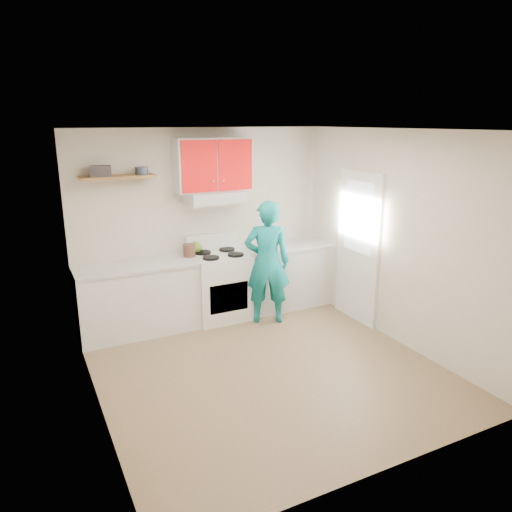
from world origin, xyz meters
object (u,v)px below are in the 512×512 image
stove (220,286)px  tin (141,171)px  crock (189,251)px  person (267,262)px  kettle (195,247)px

stove → tin: bearing=171.7°
crock → tin: bearing=174.0°
tin → person: (1.49, -0.54, -1.24)m
stove → crock: crock is taller
stove → kettle: 0.64m
tin → crock: 1.23m
tin → kettle: (0.69, 0.08, -1.08)m
person → tin: bearing=3.5°
tin → kettle: size_ratio=0.83×
stove → crock: 0.67m
kettle → person: 1.02m
tin → crock: bearing=-6.0°
stove → person: (0.53, -0.40, 0.38)m
crock → person: bearing=-27.6°
kettle → crock: bearing=-133.0°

